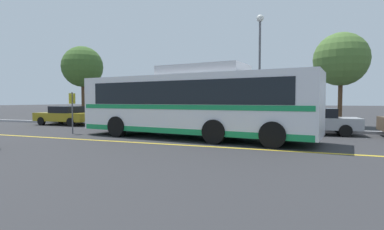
% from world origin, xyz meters
% --- Properties ---
extents(ground_plane, '(220.00, 220.00, 0.00)m').
position_xyz_m(ground_plane, '(0.00, 0.00, 0.00)').
color(ground_plane, '#2D2D30').
extents(lane_strip_0, '(31.24, 0.20, 0.01)m').
position_xyz_m(lane_strip_0, '(-0.54, -2.68, 0.00)').
color(lane_strip_0, gold).
rests_on(lane_strip_0, ground_plane).
extents(curb_strip, '(39.24, 0.36, 0.15)m').
position_xyz_m(curb_strip, '(-0.54, 4.60, 0.07)').
color(curb_strip, '#99999E').
rests_on(curb_strip, ground_plane).
extents(transit_bus, '(11.76, 4.07, 3.35)m').
position_xyz_m(transit_bus, '(-0.52, -0.49, 1.68)').
color(transit_bus, silver).
rests_on(transit_bus, ground_plane).
extents(parked_car_0, '(4.35, 2.07, 1.37)m').
position_xyz_m(parked_car_0, '(-11.86, 3.50, 0.70)').
color(parked_car_0, olive).
rests_on(parked_car_0, ground_plane).
extents(parked_car_1, '(4.17, 2.10, 1.46)m').
position_xyz_m(parked_car_1, '(-6.76, 3.69, 0.75)').
color(parked_car_1, '#9E9EA3').
rests_on(parked_car_1, ground_plane).
extents(parked_car_2, '(4.75, 1.88, 1.36)m').
position_xyz_m(parked_car_2, '(-0.97, 3.36, 0.70)').
color(parked_car_2, navy).
rests_on(parked_car_2, ground_plane).
extents(parked_car_3, '(4.36, 2.10, 1.36)m').
position_xyz_m(parked_car_3, '(4.92, 3.35, 0.70)').
color(parked_car_3, '#9E9EA3').
rests_on(parked_car_3, ground_plane).
extents(bus_stop_sign, '(0.08, 0.40, 2.21)m').
position_xyz_m(bus_stop_sign, '(-7.18, -0.94, 1.40)').
color(bus_stop_sign, '#59595E').
rests_on(bus_stop_sign, ground_plane).
extents(street_lamp, '(0.45, 0.45, 7.20)m').
position_xyz_m(street_lamp, '(1.65, 5.91, 4.86)').
color(street_lamp, '#59595E').
rests_on(street_lamp, ground_plane).
extents(tree_0, '(3.74, 3.74, 6.79)m').
position_xyz_m(tree_0, '(-14.96, 8.94, 4.90)').
color(tree_0, '#513823').
rests_on(tree_0, ground_plane).
extents(tree_1, '(3.55, 3.55, 6.31)m').
position_xyz_m(tree_1, '(6.62, 8.85, 4.52)').
color(tree_1, '#513823').
rests_on(tree_1, ground_plane).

